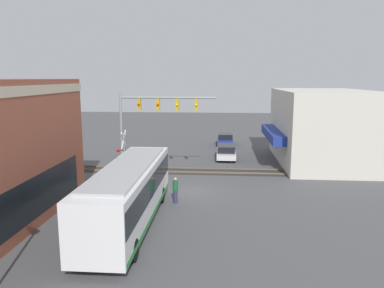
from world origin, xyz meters
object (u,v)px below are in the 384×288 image
(pedestrian_at_crossing, at_px, (123,171))
(pedestrian_near_bus, at_px, (175,190))
(city_bus, at_px, (129,192))
(parked_car_white, at_px, (226,152))
(crossing_signal, at_px, (124,150))
(parked_car_blue, at_px, (225,139))

(pedestrian_at_crossing, xyz_separation_m, pedestrian_near_bus, (-4.35, -4.47, -0.04))
(city_bus, relative_size, parked_car_white, 2.63)
(pedestrian_at_crossing, bearing_deg, crossing_signal, 8.48)
(parked_car_blue, height_order, pedestrian_near_bus, pedestrian_near_bus)
(crossing_signal, distance_m, parked_car_blue, 17.76)
(parked_car_white, height_order, pedestrian_near_bus, pedestrian_near_bus)
(parked_car_blue, bearing_deg, crossing_signal, 153.21)
(crossing_signal, bearing_deg, pedestrian_at_crossing, -171.52)
(pedestrian_near_bus, bearing_deg, city_bus, 151.11)
(parked_car_blue, height_order, pedestrian_at_crossing, pedestrian_at_crossing)
(city_bus, bearing_deg, pedestrian_near_bus, -28.89)
(crossing_signal, xyz_separation_m, pedestrian_at_crossing, (-0.90, -0.13, -1.41))
(pedestrian_at_crossing, distance_m, pedestrian_near_bus, 6.24)
(parked_car_blue, relative_size, pedestrian_near_bus, 2.57)
(parked_car_blue, bearing_deg, parked_car_white, 180.00)
(crossing_signal, relative_size, parked_car_white, 0.86)
(city_bus, distance_m, pedestrian_at_crossing, 8.45)
(city_bus, relative_size, parked_car_blue, 2.75)
(pedestrian_near_bus, bearing_deg, parked_car_white, -14.09)
(parked_car_blue, relative_size, pedestrian_at_crossing, 2.45)
(parked_car_blue, xyz_separation_m, pedestrian_at_crossing, (-16.69, 7.84, 0.24))
(crossing_signal, relative_size, pedestrian_at_crossing, 2.19)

